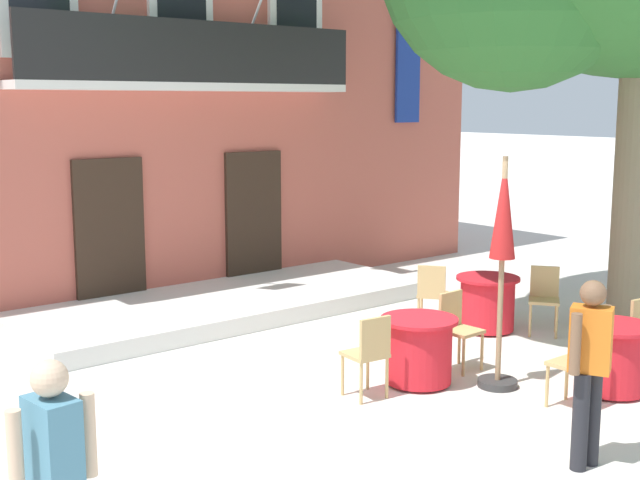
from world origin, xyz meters
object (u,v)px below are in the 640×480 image
(cafe_chair_middle_1, at_px, (579,360))
(cafe_table_front, at_px, (487,303))
(cafe_chair_front_1, at_px, (432,292))
(cafe_chair_near_tree_1, at_px, (369,351))
(cafe_umbrella, at_px, (503,238))
(cafe_table_near_tree, at_px, (419,350))
(cafe_chair_near_tree_0, at_px, (457,325))
(cafe_table_middle, at_px, (613,357))
(cafe_chair_front_0, at_px, (544,295))
(pedestrian_near_entrance, at_px, (55,478))
(pedestrian_mid_plaza, at_px, (589,363))

(cafe_chair_middle_1, bearing_deg, cafe_table_front, 56.96)
(cafe_chair_middle_1, relative_size, cafe_chair_front_1, 1.00)
(cafe_chair_near_tree_1, distance_m, cafe_umbrella, 1.88)
(cafe_table_near_tree, distance_m, cafe_chair_near_tree_0, 0.77)
(cafe_table_middle, bearing_deg, cafe_chair_near_tree_1, 145.00)
(cafe_table_front, bearing_deg, cafe_table_near_tree, -157.94)
(cafe_table_near_tree, xyz_separation_m, cafe_chair_front_0, (2.82, 0.38, 0.14))
(cafe_chair_near_tree_0, distance_m, cafe_chair_front_1, 1.75)
(cafe_chair_front_0, bearing_deg, cafe_chair_front_1, 132.26)
(pedestrian_near_entrance, bearing_deg, pedestrian_mid_plaza, -9.38)
(cafe_chair_near_tree_1, bearing_deg, cafe_table_near_tree, 0.07)
(cafe_chair_near_tree_1, height_order, cafe_table_middle, cafe_chair_near_tree_1)
(cafe_chair_near_tree_1, xyz_separation_m, cafe_chair_front_1, (2.56, 1.50, 0.00))
(cafe_chair_front_1, distance_m, cafe_umbrella, 2.69)
(cafe_chair_front_0, bearing_deg, cafe_table_middle, -126.40)
(cafe_table_front, bearing_deg, cafe_chair_front_0, -48.12)
(cafe_chair_near_tree_0, height_order, cafe_umbrella, cafe_umbrella)
(cafe_chair_front_0, height_order, pedestrian_near_entrance, pedestrian_near_entrance)
(pedestrian_mid_plaza, bearing_deg, cafe_chair_front_0, 40.54)
(cafe_table_middle, bearing_deg, cafe_chair_front_0, 53.60)
(cafe_table_front, distance_m, cafe_chair_front_1, 0.77)
(cafe_chair_front_1, distance_m, pedestrian_mid_plaza, 4.54)
(cafe_chair_near_tree_1, xyz_separation_m, cafe_table_middle, (2.17, -1.52, -0.14))
(cafe_table_middle, relative_size, cafe_chair_front_1, 0.95)
(cafe_chair_near_tree_0, distance_m, cafe_umbrella, 1.36)
(cafe_chair_front_0, xyz_separation_m, pedestrian_mid_plaza, (-3.28, -2.80, 0.40))
(cafe_chair_middle_1, xyz_separation_m, cafe_umbrella, (-0.06, 0.97, 1.14))
(cafe_table_near_tree, height_order, cafe_table_middle, same)
(cafe_table_front, height_order, cafe_chair_front_0, cafe_chair_front_0)
(cafe_table_middle, bearing_deg, cafe_table_near_tree, 133.01)
(cafe_table_near_tree, xyz_separation_m, pedestrian_mid_plaza, (-0.45, -2.42, 0.54))
(cafe_table_near_tree, bearing_deg, cafe_chair_near_tree_0, 7.92)
(cafe_table_near_tree, bearing_deg, cafe_chair_front_1, 39.55)
(cafe_chair_near_tree_1, distance_m, pedestrian_mid_plaza, 2.47)
(cafe_chair_near_tree_0, xyz_separation_m, pedestrian_near_entrance, (-5.58, -1.80, 0.41))
(cafe_chair_near_tree_1, relative_size, cafe_umbrella, 0.36)
(cafe_chair_front_1, bearing_deg, cafe_table_near_tree, -140.45)
(cafe_chair_near_tree_0, relative_size, pedestrian_mid_plaza, 0.55)
(pedestrian_near_entrance, bearing_deg, cafe_umbrella, 11.17)
(cafe_table_near_tree, height_order, cafe_chair_front_1, cafe_chair_front_1)
(cafe_table_middle, distance_m, cafe_chair_middle_1, 0.77)
(cafe_table_middle, height_order, cafe_chair_middle_1, cafe_chair_middle_1)
(pedestrian_mid_plaza, bearing_deg, cafe_umbrella, 59.37)
(cafe_chair_middle_1, bearing_deg, cafe_table_middle, 5.54)
(cafe_chair_near_tree_0, height_order, cafe_table_middle, cafe_chair_near_tree_0)
(cafe_table_near_tree, height_order, cafe_chair_near_tree_1, cafe_chair_near_tree_1)
(cafe_chair_near_tree_0, height_order, cafe_chair_middle_1, same)
(cafe_umbrella, bearing_deg, cafe_table_front, 42.49)
(cafe_table_middle, xyz_separation_m, cafe_table_front, (0.90, 2.46, 0.00))
(cafe_chair_front_1, bearing_deg, pedestrian_near_entrance, -154.32)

